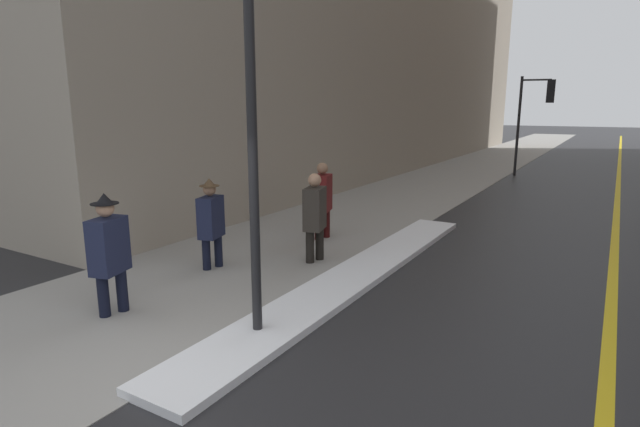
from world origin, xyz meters
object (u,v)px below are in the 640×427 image
lamp_post (251,87)px  pedestrian_in_fedora (211,220)px  pedestrian_trailing (109,249)px  pedestrian_nearside (315,213)px  pedestrian_with_shoulder_bag (322,197)px  traffic_light_near (538,104)px

lamp_post → pedestrian_in_fedora: bearing=143.5°
lamp_post → pedestrian_trailing: lamp_post is taller
pedestrian_nearside → pedestrian_with_shoulder_bag: 1.65m
lamp_post → pedestrian_trailing: size_ratio=2.99×
lamp_post → traffic_light_near: (0.67, 17.62, -0.13)m
lamp_post → pedestrian_in_fedora: 3.63m
traffic_light_near → pedestrian_with_shoulder_bag: bearing=-109.0°
traffic_light_near → pedestrian_in_fedora: bearing=-109.5°
pedestrian_nearside → pedestrian_with_shoulder_bag: bearing=-170.3°
traffic_light_near → pedestrian_in_fedora: (-3.02, -15.88, -2.03)m
pedestrian_trailing → pedestrian_in_fedora: (-0.21, 2.21, -0.05)m
pedestrian_in_fedora → pedestrian_nearside: size_ratio=0.98×
lamp_post → pedestrian_in_fedora: (-2.34, 1.73, -2.16)m
lamp_post → traffic_light_near: bearing=87.8°
pedestrian_trailing → pedestrian_in_fedora: pedestrian_trailing is taller
pedestrian_trailing → pedestrian_nearside: pedestrian_trailing is taller
pedestrian_nearside → pedestrian_with_shoulder_bag: (-0.71, 1.49, 0.01)m
pedestrian_trailing → pedestrian_in_fedora: bearing=169.5°
pedestrian_in_fedora → pedestrian_with_shoulder_bag: 2.84m
traffic_light_near → pedestrian_with_shoulder_bag: 13.48m
pedestrian_nearside → pedestrian_with_shoulder_bag: pedestrian_with_shoulder_bag is taller
traffic_light_near → pedestrian_in_fedora: size_ratio=2.48×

